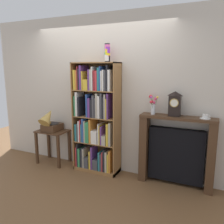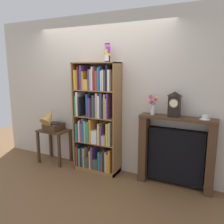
% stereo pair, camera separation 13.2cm
% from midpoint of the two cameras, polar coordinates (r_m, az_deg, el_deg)
% --- Properties ---
extents(ground_plane, '(8.00, 6.40, 0.02)m').
position_cam_midpoint_polar(ground_plane, '(4.21, -5.09, -14.57)').
color(ground_plane, brown).
extents(wall_back, '(5.00, 0.08, 2.68)m').
position_cam_midpoint_polar(wall_back, '(3.97, -0.82, 4.32)').
color(wall_back, beige).
rests_on(wall_back, ground).
extents(bookshelf, '(0.79, 0.32, 1.88)m').
position_cam_midpoint_polar(bookshelf, '(3.96, -4.97, -2.27)').
color(bookshelf, olive).
rests_on(bookshelf, ground).
extents(cup_stack, '(0.09, 0.09, 0.29)m').
position_cam_midpoint_polar(cup_stack, '(3.81, -2.19, 14.39)').
color(cup_stack, black).
rests_on(cup_stack, bookshelf).
extents(side_table_left, '(0.57, 0.41, 0.63)m').
position_cam_midpoint_polar(side_table_left, '(4.56, -15.22, -6.43)').
color(side_table_left, '#472D1C').
rests_on(side_table_left, ground).
extents(gramophone, '(0.30, 0.46, 0.47)m').
position_cam_midpoint_polar(gramophone, '(4.42, -15.93, -2.31)').
color(gramophone, '#472D1C').
rests_on(gramophone, side_table_left).
extents(fireplace_mantel, '(1.11, 0.25, 1.09)m').
position_cam_midpoint_polar(fireplace_mantel, '(3.69, 14.56, -9.47)').
color(fireplace_mantel, '#472D1C').
rests_on(fireplace_mantel, ground).
extents(mantel_clock, '(0.17, 0.13, 0.37)m').
position_cam_midpoint_polar(mantel_clock, '(3.49, 14.19, 1.99)').
color(mantel_clock, black).
rests_on(mantel_clock, fireplace_mantel).
extents(flower_vase, '(0.16, 0.17, 0.29)m').
position_cam_midpoint_polar(flower_vase, '(3.58, 9.03, 1.77)').
color(flower_vase, silver).
rests_on(flower_vase, fireplace_mantel).
extents(teacup_with_saucer, '(0.15, 0.15, 0.06)m').
position_cam_midpoint_polar(teacup_with_saucer, '(3.47, 21.04, -1.11)').
color(teacup_with_saucer, white).
rests_on(teacup_with_saucer, fireplace_mantel).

